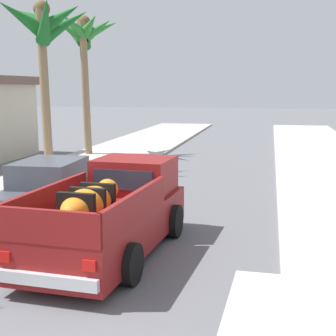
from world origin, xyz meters
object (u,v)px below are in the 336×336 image
(palm_tree_right_fore, at_px, (84,39))
(pickup_truck, at_px, (112,214))
(palm_tree_left_fore, at_px, (44,32))
(car_right_near, at_px, (51,190))

(palm_tree_right_fore, bearing_deg, pickup_truck, -67.15)
(palm_tree_left_fore, height_order, palm_tree_right_fore, palm_tree_right_fore)
(pickup_truck, bearing_deg, palm_tree_right_fore, 112.85)
(palm_tree_left_fore, distance_m, palm_tree_right_fore, 5.63)
(pickup_truck, xyz_separation_m, palm_tree_right_fore, (-5.78, 13.71, 4.94))
(palm_tree_right_fore, bearing_deg, car_right_near, -73.79)
(car_right_near, bearing_deg, palm_tree_left_fore, 115.40)
(pickup_truck, relative_size, palm_tree_right_fore, 0.77)
(palm_tree_left_fore, relative_size, palm_tree_right_fore, 0.97)
(pickup_truck, height_order, palm_tree_left_fore, palm_tree_left_fore)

